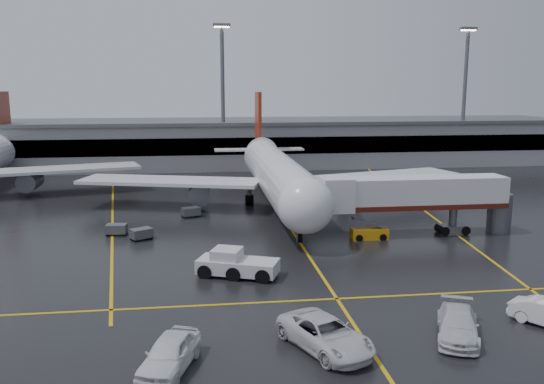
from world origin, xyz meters
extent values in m
plane|color=black|center=(0.00, 0.00, 0.00)|extent=(220.00, 220.00, 0.00)
cube|color=gold|center=(0.00, 0.00, 0.01)|extent=(0.25, 90.00, 0.02)
cube|color=gold|center=(0.00, -22.00, 0.01)|extent=(60.00, 0.25, 0.02)
cube|color=gold|center=(-20.00, 10.00, 0.01)|extent=(9.99, 69.35, 0.02)
cube|color=gold|center=(18.00, 10.00, 0.01)|extent=(7.57, 69.64, 0.02)
cube|color=gray|center=(0.00, 48.00, 4.00)|extent=(120.00, 18.00, 8.00)
cube|color=black|center=(0.00, 39.20, 4.50)|extent=(120.00, 0.40, 3.00)
cube|color=#595B60|center=(0.00, 48.00, 8.30)|extent=(122.00, 19.00, 0.60)
cylinder|color=#595B60|center=(-5.00, 42.00, 12.50)|extent=(0.70, 0.70, 25.00)
cube|color=#595B60|center=(-5.00, 42.00, 25.20)|extent=(3.00, 1.20, 0.50)
cube|color=#FFE5B2|center=(-5.00, 42.00, 24.90)|extent=(2.60, 0.90, 0.20)
cylinder|color=#595B60|center=(40.00, 42.00, 12.50)|extent=(0.70, 0.70, 25.00)
cube|color=#595B60|center=(40.00, 42.00, 25.20)|extent=(3.00, 1.20, 0.50)
cube|color=#FFE5B2|center=(40.00, 42.00, 24.90)|extent=(2.60, 0.90, 0.20)
cylinder|color=silver|center=(0.00, 8.00, 4.20)|extent=(5.20, 36.00, 5.20)
sphere|color=silver|center=(0.00, -10.00, 4.20)|extent=(5.20, 5.20, 5.20)
cone|color=silver|center=(0.00, 29.00, 4.80)|extent=(4.94, 8.00, 4.94)
cube|color=maroon|center=(0.00, 30.00, 9.70)|extent=(0.50, 5.50, 8.50)
cube|color=silver|center=(0.00, 29.00, 5.00)|extent=(14.00, 3.00, 0.25)
cube|color=silver|center=(-13.00, 10.00, 3.40)|extent=(22.80, 11.83, 0.40)
cube|color=silver|center=(13.00, 10.00, 3.40)|extent=(22.80, 11.83, 0.40)
cylinder|color=#595B60|center=(-9.50, 9.00, 2.00)|extent=(2.60, 4.50, 2.60)
cylinder|color=#595B60|center=(9.50, 9.00, 2.00)|extent=(2.60, 4.50, 2.60)
cylinder|color=#595B60|center=(0.00, -7.00, 1.00)|extent=(0.56, 0.56, 2.00)
cylinder|color=#595B60|center=(-3.20, 11.00, 1.00)|extent=(0.56, 0.56, 2.00)
cylinder|color=#595B60|center=(3.20, 11.00, 1.00)|extent=(0.56, 0.56, 2.00)
cylinder|color=black|center=(0.00, -7.00, 0.45)|extent=(0.40, 1.10, 1.10)
cylinder|color=black|center=(-3.20, 11.00, 0.55)|extent=(1.00, 1.40, 1.40)
cylinder|color=black|center=(3.20, 11.00, 0.55)|extent=(1.00, 1.40, 1.40)
cone|color=silver|center=(-42.00, 41.00, 4.80)|extent=(4.94, 8.00, 4.94)
cube|color=maroon|center=(-42.00, 42.00, 9.70)|extent=(0.50, 5.50, 8.50)
cube|color=silver|center=(-42.00, 41.00, 5.00)|extent=(14.00, 3.00, 0.25)
cube|color=silver|center=(-29.00, 22.00, 3.40)|extent=(22.80, 11.83, 0.40)
cylinder|color=#595B60|center=(-32.50, 21.00, 2.00)|extent=(2.60, 4.50, 2.60)
cube|color=silver|center=(12.00, -6.00, 4.40)|extent=(18.00, 3.20, 3.00)
cube|color=#4E150D|center=(12.00, -6.00, 3.10)|extent=(18.00, 3.30, 0.50)
cube|color=silver|center=(3.80, -6.00, 4.40)|extent=(3.00, 3.40, 3.30)
cylinder|color=#595B60|center=(16.00, -6.00, 1.50)|extent=(0.80, 0.80, 3.00)
cube|color=#595B60|center=(16.00, -6.00, 0.45)|extent=(2.60, 1.60, 0.90)
cylinder|color=#595B60|center=(21.00, -6.00, 2.00)|extent=(2.40, 2.40, 4.00)
cylinder|color=black|center=(14.90, -6.00, 0.45)|extent=(0.90, 1.80, 0.90)
cylinder|color=black|center=(17.10, -6.00, 0.45)|extent=(0.90, 1.80, 0.90)
cube|color=silver|center=(-6.58, -16.18, 0.81)|extent=(6.77, 4.62, 1.08)
cube|color=silver|center=(-7.41, -15.86, 1.71)|extent=(2.79, 2.79, 0.90)
cube|color=black|center=(-7.41, -15.86, 1.71)|extent=(2.51, 2.51, 0.81)
cylinder|color=black|center=(-8.75, -15.34, 0.49)|extent=(2.06, 2.94, 1.17)
cylinder|color=black|center=(-6.58, -16.18, 0.49)|extent=(2.06, 2.94, 1.17)
cylinder|color=black|center=(-4.40, -17.03, 0.49)|extent=(2.06, 2.94, 1.17)
cube|color=orange|center=(6.99, -6.90, 0.55)|extent=(3.59, 1.53, 1.09)
cube|color=#595B60|center=(6.99, -6.90, 1.59)|extent=(3.45, 0.93, 1.25)
cylinder|color=black|center=(5.80, -6.89, 0.30)|extent=(0.71, 1.69, 0.69)
cylinder|color=black|center=(8.18, -6.91, 0.30)|extent=(0.71, 1.69, 0.69)
imported|color=silver|center=(-2.53, -29.41, 0.91)|extent=(5.44, 7.18, 1.81)
imported|color=silver|center=(5.62, -28.94, 0.83)|extent=(4.38, 6.15, 1.65)
imported|color=white|center=(-11.19, -30.65, 0.91)|extent=(3.72, 5.76, 1.82)
cube|color=#595B60|center=(-15.19, -4.25, 0.65)|extent=(2.38, 2.14, 0.90)
cylinder|color=black|center=(-15.62, -5.09, 0.18)|extent=(0.40, 0.20, 0.40)
cylinder|color=black|center=(-14.24, -4.27, 0.18)|extent=(0.40, 0.20, 0.40)
cylinder|color=black|center=(-16.13, -4.23, 0.18)|extent=(0.40, 0.20, 0.40)
cylinder|color=black|center=(-14.76, -3.41, 0.18)|extent=(0.40, 0.20, 0.40)
cube|color=#595B60|center=(-17.83, -2.14, 0.65)|extent=(2.11, 1.47, 0.90)
cylinder|color=black|center=(-18.67, -2.57, 0.18)|extent=(0.40, 0.20, 0.40)
cylinder|color=black|center=(-17.08, -2.71, 0.18)|extent=(0.40, 0.20, 0.40)
cylinder|color=black|center=(-18.58, -1.57, 0.18)|extent=(0.40, 0.20, 0.40)
cylinder|color=black|center=(-16.99, -1.71, 0.18)|extent=(0.40, 0.20, 0.40)
cube|color=#595B60|center=(-10.49, 4.97, 0.65)|extent=(2.31, 1.88, 0.90)
cylinder|color=black|center=(-11.08, 4.24, 0.18)|extent=(0.40, 0.20, 0.40)
cylinder|color=black|center=(-9.57, 4.75, 0.18)|extent=(0.40, 0.20, 0.40)
cylinder|color=black|center=(-11.41, 5.18, 0.18)|extent=(0.40, 0.20, 0.40)
cylinder|color=black|center=(-9.89, 5.70, 0.18)|extent=(0.40, 0.20, 0.40)
camera|label=1|loc=(-9.40, -58.51, 14.71)|focal=37.03mm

